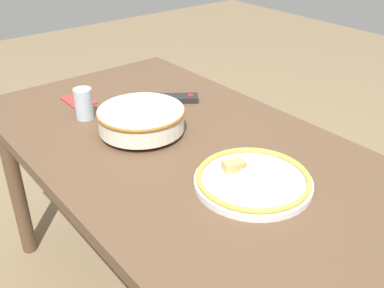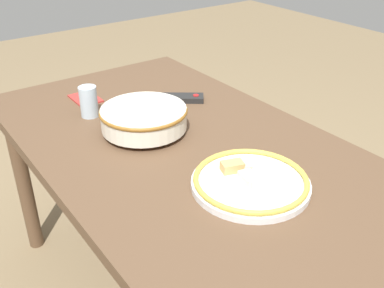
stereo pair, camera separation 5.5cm
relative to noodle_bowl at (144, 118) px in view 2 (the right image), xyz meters
name	(u,v)px [view 2 (the right image)]	position (x,y,z in m)	size (l,w,h in m)	color
dining_table	(183,164)	(0.13, 0.06, -0.13)	(1.46, 0.83, 0.70)	brown
noodle_bowl	(144,118)	(0.00, 0.00, 0.00)	(0.28, 0.28, 0.08)	silver
food_plate	(250,181)	(0.43, 0.07, -0.03)	(0.31, 0.31, 0.04)	white
tv_remote	(178,98)	(-0.14, 0.23, -0.04)	(0.16, 0.18, 0.02)	black
drinking_glass	(89,102)	(-0.21, -0.09, 0.00)	(0.06, 0.06, 0.11)	silver
folded_napkin	(85,98)	(-0.36, -0.05, -0.05)	(0.13, 0.09, 0.01)	#B2332D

